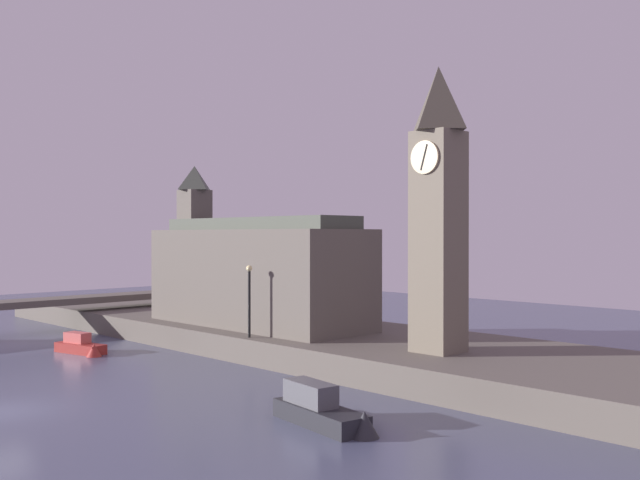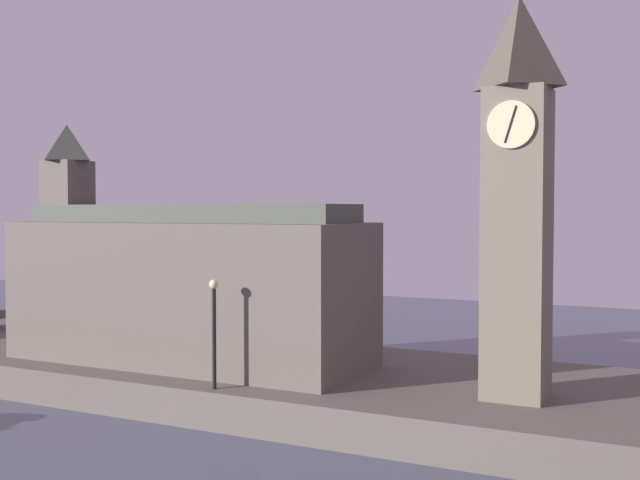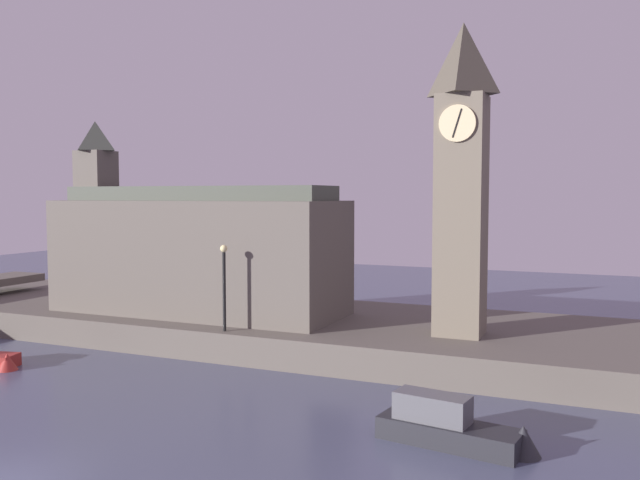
{
  "view_description": "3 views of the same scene",
  "coord_description": "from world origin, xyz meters",
  "views": [
    {
      "loc": [
        30.49,
        -11.09,
        7.49
      ],
      "look_at": [
        1.33,
        17.61,
        7.2
      ],
      "focal_mm": 39.36,
      "sensor_mm": 36.0,
      "label": 1
    },
    {
      "loc": [
        15.44,
        -10.02,
        8.42
      ],
      "look_at": [
        2.53,
        15.63,
        7.28
      ],
      "focal_mm": 43.54,
      "sensor_mm": 36.0,
      "label": 2
    },
    {
      "loc": [
        15.31,
        -12.66,
        8.13
      ],
      "look_at": [
        2.48,
        17.13,
        5.92
      ],
      "focal_mm": 36.86,
      "sensor_mm": 36.0,
      "label": 3
    }
  ],
  "objects": [
    {
      "name": "streetlamp",
      "position": [
        -1.52,
        14.62,
        4.11
      ],
      "size": [
        0.36,
        0.36,
        4.23
      ],
      "color": "black",
      "rests_on": "far_embankment"
    },
    {
      "name": "clock_tower",
      "position": [
        9.19,
        18.38,
        9.08
      ],
      "size": [
        2.42,
        2.46,
        14.62
      ],
      "color": "#6B6051",
      "rests_on": "far_embankment"
    },
    {
      "name": "far_embankment",
      "position": [
        0.0,
        20.0,
        0.75
      ],
      "size": [
        70.0,
        12.0,
        1.5
      ],
      "primitive_type": "cube",
      "color": "#5B544C",
      "rests_on": "ground"
    },
    {
      "name": "parliament_hall",
      "position": [
        -6.05,
        18.64,
        5.04
      ],
      "size": [
        16.59,
        6.12,
        11.1
      ],
      "color": "#5B544C",
      "rests_on": "far_embankment"
    },
    {
      "name": "boat_barge_dark",
      "position": [
        11.28,
        8.2,
        0.57
      ],
      "size": [
        5.49,
        2.16,
        1.81
      ],
      "color": "#232328",
      "rests_on": "ground"
    }
  ]
}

